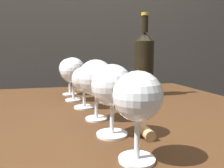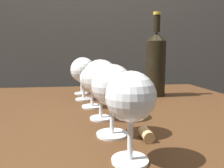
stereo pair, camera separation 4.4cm
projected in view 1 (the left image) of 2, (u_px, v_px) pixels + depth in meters
name	position (u px, v px, depth m)	size (l,w,h in m)	color
back_wall	(63.00, 0.00, 1.55)	(5.00, 0.08, 2.60)	#59544F
dining_table	(77.00, 139.00, 0.68)	(1.18, 0.93, 0.74)	#472B16
wine_glass_port	(138.00, 99.00, 0.33)	(0.08, 0.08, 0.14)	white
wine_glass_rose	(112.00, 86.00, 0.44)	(0.09, 0.09, 0.15)	white
wine_glass_white	(96.00, 79.00, 0.54)	(0.09, 0.09, 0.16)	white
wine_glass_chardonnay	(84.00, 80.00, 0.67)	(0.07, 0.07, 0.13)	white
wine_glass_amber	(73.00, 71.00, 0.77)	(0.09, 0.09, 0.16)	white
wine_glass_merlot	(69.00, 69.00, 0.88)	(0.08, 0.08, 0.15)	white
wine_bottle	(144.00, 63.00, 0.87)	(0.08, 0.08, 0.33)	black
cork	(147.00, 133.00, 0.43)	(0.02, 0.02, 0.04)	tan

